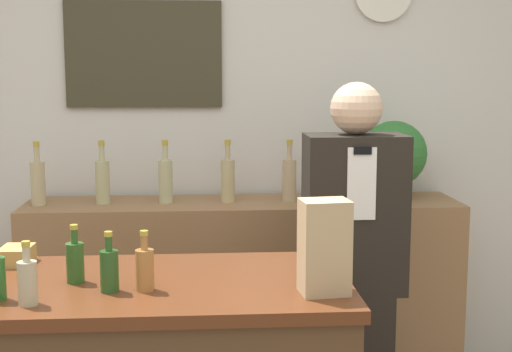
# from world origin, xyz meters

# --- Properties ---
(back_wall) EXTENTS (5.20, 0.09, 2.70)m
(back_wall) POSITION_xyz_m (-0.00, 2.00, 1.36)
(back_wall) COLOR silver
(back_wall) RESTS_ON ground_plane
(back_shelf) EXTENTS (2.10, 0.44, 1.01)m
(back_shelf) POSITION_xyz_m (0.10, 1.72, 0.51)
(back_shelf) COLOR #8E6642
(back_shelf) RESTS_ON ground_plane
(shopkeeper) EXTENTS (0.40, 0.25, 1.60)m
(shopkeeper) POSITION_xyz_m (0.53, 1.13, 0.80)
(shopkeeper) COLOR black
(shopkeeper) RESTS_ON ground_plane
(potted_plant) EXTENTS (0.32, 0.32, 0.39)m
(potted_plant) POSITION_xyz_m (0.85, 1.74, 1.22)
(potted_plant) COLOR #B27047
(potted_plant) RESTS_ON back_shelf
(paper_bag) EXTENTS (0.15, 0.13, 0.29)m
(paper_bag) POSITION_xyz_m (0.28, 0.38, 1.12)
(paper_bag) COLOR tan
(paper_bag) RESTS_ON display_counter
(gift_box) EXTENTS (0.11, 0.14, 0.06)m
(gift_box) POSITION_xyz_m (-0.74, 0.79, 1.00)
(gift_box) COLOR tan
(gift_box) RESTS_ON display_counter
(counter_bottle_2) EXTENTS (0.06, 0.06, 0.19)m
(counter_bottle_2) POSITION_xyz_m (-0.59, 0.34, 1.04)
(counter_bottle_2) COLOR tan
(counter_bottle_2) RESTS_ON display_counter
(counter_bottle_3) EXTENTS (0.06, 0.06, 0.19)m
(counter_bottle_3) POSITION_xyz_m (-0.49, 0.55, 1.04)
(counter_bottle_3) COLOR #2A5420
(counter_bottle_3) RESTS_ON display_counter
(counter_bottle_4) EXTENTS (0.06, 0.06, 0.19)m
(counter_bottle_4) POSITION_xyz_m (-0.37, 0.44, 1.04)
(counter_bottle_4) COLOR #264E1F
(counter_bottle_4) RESTS_ON display_counter
(counter_bottle_5) EXTENTS (0.06, 0.06, 0.19)m
(counter_bottle_5) POSITION_xyz_m (-0.27, 0.45, 1.04)
(counter_bottle_5) COLOR #A46B36
(counter_bottle_5) RESTS_ON display_counter
(shelf_bottle_0) EXTENTS (0.07, 0.07, 0.30)m
(shelf_bottle_0) POSITION_xyz_m (-0.87, 1.70, 1.12)
(shelf_bottle_0) COLOR tan
(shelf_bottle_0) RESTS_ON back_shelf
(shelf_bottle_1) EXTENTS (0.07, 0.07, 0.30)m
(shelf_bottle_1) POSITION_xyz_m (-0.57, 1.72, 1.12)
(shelf_bottle_1) COLOR tan
(shelf_bottle_1) RESTS_ON back_shelf
(shelf_bottle_2) EXTENTS (0.07, 0.07, 0.30)m
(shelf_bottle_2) POSITION_xyz_m (-0.27, 1.72, 1.12)
(shelf_bottle_2) COLOR tan
(shelf_bottle_2) RESTS_ON back_shelf
(shelf_bottle_3) EXTENTS (0.07, 0.07, 0.30)m
(shelf_bottle_3) POSITION_xyz_m (0.03, 1.72, 1.12)
(shelf_bottle_3) COLOR tan
(shelf_bottle_3) RESTS_ON back_shelf
(shelf_bottle_4) EXTENTS (0.07, 0.07, 0.30)m
(shelf_bottle_4) POSITION_xyz_m (0.33, 1.72, 1.12)
(shelf_bottle_4) COLOR tan
(shelf_bottle_4) RESTS_ON back_shelf
(shelf_bottle_5) EXTENTS (0.07, 0.07, 0.30)m
(shelf_bottle_5) POSITION_xyz_m (0.63, 1.73, 1.12)
(shelf_bottle_5) COLOR tan
(shelf_bottle_5) RESTS_ON back_shelf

